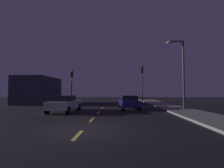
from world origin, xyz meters
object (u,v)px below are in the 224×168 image
object	(u,v)px
traffic_signal_right	(142,78)
street_lamp_right	(181,68)
car_adjacent_lane	(65,103)
traffic_signal_left	(72,81)
car_stopped_ahead	(129,102)

from	to	relation	value
traffic_signal_right	street_lamp_right	distance (m)	7.95
car_adjacent_lane	traffic_signal_left	bearing A→B (deg)	101.58
traffic_signal_right	car_adjacent_lane	size ratio (longest dim) A/B	1.15
traffic_signal_left	car_adjacent_lane	distance (m)	9.11
car_stopped_ahead	street_lamp_right	xyz separation A→B (m)	(4.77, -1.66, 3.28)
traffic_signal_left	traffic_signal_right	xyz separation A→B (m)	(9.84, 0.00, 0.37)
traffic_signal_right	car_adjacent_lane	world-z (taller)	traffic_signal_right
traffic_signal_left	car_adjacent_lane	bearing A→B (deg)	-78.42
car_adjacent_lane	street_lamp_right	bearing A→B (deg)	5.58
street_lamp_right	traffic_signal_right	bearing A→B (deg)	108.42
street_lamp_right	car_adjacent_lane	bearing A→B (deg)	-174.42
traffic_signal_right	street_lamp_right	xyz separation A→B (m)	(2.51, -7.53, 0.33)
traffic_signal_right	car_stopped_ahead	distance (m)	6.95
traffic_signal_left	car_adjacent_lane	xyz separation A→B (m)	(1.75, -8.57, -2.55)
car_adjacent_lane	street_lamp_right	size ratio (longest dim) A/B	0.69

